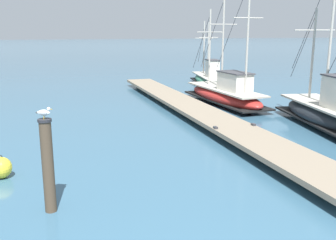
# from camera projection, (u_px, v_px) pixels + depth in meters

# --- Properties ---
(floating_dock) EXTENTS (2.59, 22.81, 0.53)m
(floating_dock) POSITION_uv_depth(u_px,v_px,m) (192.00, 108.00, 18.77)
(floating_dock) COLOR gray
(floating_dock) RESTS_ON ground
(fishing_boat_0) EXTENTS (2.01, 7.83, 6.78)m
(fishing_boat_0) POSITION_uv_depth(u_px,v_px,m) (226.00, 93.00, 21.37)
(fishing_boat_0) COLOR #AD2823
(fishing_boat_0) RESTS_ON ground
(fishing_boat_1) EXTENTS (3.43, 7.03, 7.46)m
(fishing_boat_1) POSITION_uv_depth(u_px,v_px,m) (329.00, 112.00, 16.30)
(fishing_boat_1) COLOR black
(fishing_boat_1) RESTS_ON ground
(fishing_boat_2) EXTENTS (2.99, 7.35, 4.78)m
(fishing_boat_2) POSITION_uv_depth(u_px,v_px,m) (209.00, 79.00, 28.60)
(fishing_boat_2) COLOR #337556
(fishing_boat_2) RESTS_ON ground
(mooring_piling) EXTENTS (0.30, 0.30, 2.16)m
(mooring_piling) POSITION_uv_depth(u_px,v_px,m) (48.00, 165.00, 8.51)
(mooring_piling) COLOR #4C3D2D
(mooring_piling) RESTS_ON ground
(perched_seagull) EXTENTS (0.35, 0.26, 0.26)m
(perched_seagull) POSITION_uv_depth(u_px,v_px,m) (44.00, 112.00, 8.24)
(perched_seagull) COLOR gold
(perched_seagull) RESTS_ON mooring_piling
(mooring_buoy) EXTENTS (0.60, 0.60, 0.68)m
(mooring_buoy) POSITION_uv_depth(u_px,v_px,m) (1.00, 168.00, 10.67)
(mooring_buoy) COLOR yellow
(mooring_buoy) RESTS_ON ground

